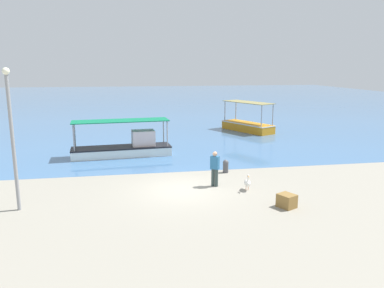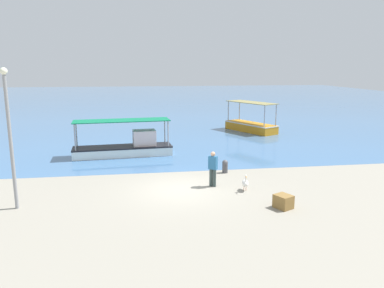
{
  "view_description": "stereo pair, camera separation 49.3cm",
  "coord_description": "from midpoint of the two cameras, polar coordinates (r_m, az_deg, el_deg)",
  "views": [
    {
      "loc": [
        -2.42,
        -16.28,
        5.58
      ],
      "look_at": [
        1.18,
        4.43,
        1.22
      ],
      "focal_mm": 35.0,
      "sensor_mm": 36.0,
      "label": 1
    },
    {
      "loc": [
        -1.93,
        -16.36,
        5.58
      ],
      "look_at": [
        1.18,
        4.43,
        1.22
      ],
      "focal_mm": 35.0,
      "sensor_mm": 36.0,
      "label": 2
    }
  ],
  "objects": [
    {
      "name": "fisherman_standing",
      "position": [
        17.66,
        2.69,
        -3.63
      ],
      "size": [
        0.45,
        0.42,
        1.69
      ],
      "color": "#334341",
      "rests_on": "ground"
    },
    {
      "name": "mooring_bollard",
      "position": [
        20.09,
        4.45,
        -3.33
      ],
      "size": [
        0.31,
        0.31,
        0.7
      ],
      "color": "#47474C",
      "rests_on": "ground"
    },
    {
      "name": "cargo_crate",
      "position": [
        15.66,
        13.36,
        -8.42
      ],
      "size": [
        0.81,
        0.85,
        0.55
      ],
      "primitive_type": "cube",
      "rotation": [
        0.0,
        0.0,
        5.19
      ],
      "color": "olive",
      "rests_on": "ground"
    },
    {
      "name": "fishing_boat_near_right",
      "position": [
        24.12,
        -10.68,
        -0.42
      ],
      "size": [
        6.29,
        2.13,
        2.29
      ],
      "color": "white",
      "rests_on": "harbor_water"
    },
    {
      "name": "pelican",
      "position": [
        17.36,
        7.64,
        -5.82
      ],
      "size": [
        0.37,
        0.8,
        0.8
      ],
      "color": "#E0997A",
      "rests_on": "ground"
    },
    {
      "name": "fishing_boat_far_right",
      "position": [
        33.21,
        8.03,
        2.87
      ],
      "size": [
        3.72,
        5.25,
        2.56
      ],
      "color": "orange",
      "rests_on": "harbor_water"
    },
    {
      "name": "harbor_water",
      "position": [
        64.6,
        -7.94,
        6.66
      ],
      "size": [
        110.0,
        90.0,
        0.0
      ],
      "primitive_type": "cube",
      "color": "teal",
      "rests_on": "ground"
    },
    {
      "name": "ground",
      "position": [
        17.38,
        -2.16,
        -7.01
      ],
      "size": [
        120.0,
        120.0,
        0.0
      ],
      "primitive_type": "plane",
      "color": "gray"
    },
    {
      "name": "lamp_post",
      "position": [
        15.9,
        -26.56,
        1.62
      ],
      "size": [
        0.28,
        0.28,
        5.55
      ],
      "color": "gray",
      "rests_on": "ground"
    }
  ]
}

